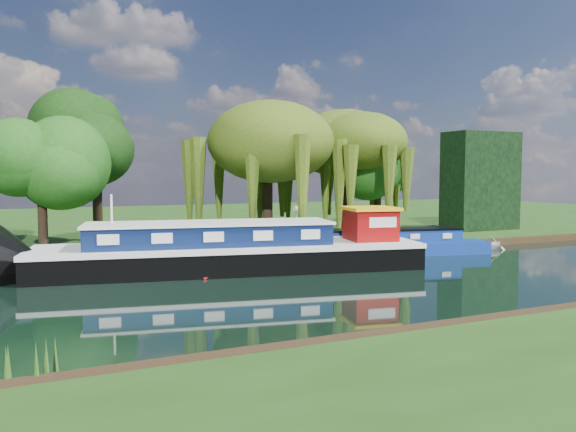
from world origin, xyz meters
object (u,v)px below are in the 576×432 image
narrowboat (394,245)px  red_dinghy (220,275)px  dutch_barge (235,251)px  white_cruiser (492,249)px

narrowboat → red_dinghy: size_ratio=4.10×
dutch_barge → white_cruiser: size_ratio=10.41×
dutch_barge → narrowboat: bearing=17.5°
red_dinghy → white_cruiser: (19.59, 1.71, 0.00)m
red_dinghy → white_cruiser: 19.67m
narrowboat → red_dinghy: narrowboat is taller
narrowboat → red_dinghy: bearing=-156.1°
dutch_barge → red_dinghy: 1.83m
white_cruiser → narrowboat: bearing=68.3°
narrowboat → white_cruiser: bearing=9.1°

